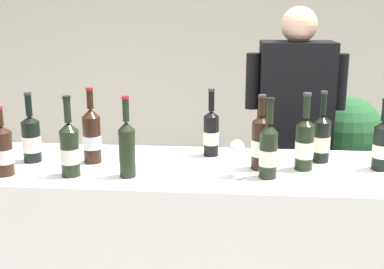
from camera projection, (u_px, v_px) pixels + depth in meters
The scene contains 16 objects.
wall_back at pixel (229, 39), 4.67m from camera, with size 8.00×0.10×2.80m, color beige.
counter at pixel (217, 269), 2.39m from camera, with size 2.54×0.64×1.02m, color white.
wine_bottle_0 at pixel (321, 138), 2.32m from camera, with size 0.08×0.08×0.33m.
wine_bottle_1 at pixel (305, 143), 2.21m from camera, with size 0.08×0.08×0.34m.
wine_bottle_2 at pixel (261, 142), 2.21m from camera, with size 0.08×0.08×0.33m.
wine_bottle_3 at pixel (92, 135), 2.30m from camera, with size 0.08×0.08×0.35m.
wine_bottle_4 at pixel (127, 147), 2.11m from camera, with size 0.07×0.07×0.35m.
wine_bottle_5 at pixel (70, 149), 2.13m from camera, with size 0.08×0.08×0.34m.
wine_bottle_6 at pixel (382, 145), 2.21m from camera, with size 0.08×0.08×0.32m.
wine_bottle_7 at pixel (31, 138), 2.32m from camera, with size 0.09×0.09×0.33m.
wine_bottle_8 at pixel (268, 150), 2.10m from camera, with size 0.08×0.08×0.34m.
wine_bottle_9 at pixel (3, 151), 2.14m from camera, with size 0.08×0.08×0.30m.
wine_bottle_10 at pixel (211, 133), 2.41m from camera, with size 0.07×0.07×0.33m.
wine_glass at pixel (237, 152), 2.11m from camera, with size 0.08×0.08×0.16m.
person_server at pixel (292, 160), 2.96m from camera, with size 0.57×0.25×1.72m.
potted_shrub at pixel (357, 166), 3.21m from camera, with size 0.62×0.55×1.18m.
Camera 1 is at (0.07, -2.15, 1.74)m, focal length 47.18 mm.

